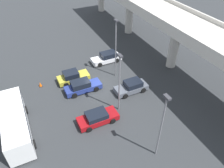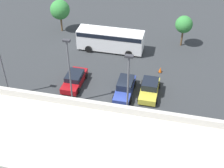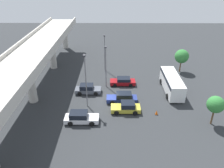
% 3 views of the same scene
% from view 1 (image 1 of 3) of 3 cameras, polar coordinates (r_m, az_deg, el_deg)
% --- Properties ---
extents(ground_plane, '(115.36, 115.36, 0.00)m').
position_cam_1_polar(ground_plane, '(29.79, -4.00, -0.89)').
color(ground_plane, '#2D3033').
extents(highway_overpass, '(55.24, 6.41, 8.09)m').
position_cam_1_polar(highway_overpass, '(32.24, 16.88, 14.27)').
color(highway_overpass, '#BCB7AD').
rests_on(highway_overpass, ground_plane).
extents(parked_car_0, '(2.05, 4.72, 1.58)m').
position_cam_1_polar(parked_car_0, '(34.68, -1.34, 6.91)').
color(parked_car_0, silver).
rests_on(parked_car_0, ground_plane).
extents(parked_car_1, '(2.12, 4.37, 1.57)m').
position_cam_1_polar(parked_car_1, '(30.94, -10.23, 1.89)').
color(parked_car_1, gold).
rests_on(parked_car_1, ground_plane).
extents(parked_car_2, '(2.00, 4.85, 1.62)m').
position_cam_1_polar(parked_car_2, '(28.95, -7.77, -0.61)').
color(parked_car_2, navy).
rests_on(parked_car_2, ground_plane).
extents(parked_car_3, '(2.08, 4.38, 1.57)m').
position_cam_1_polar(parked_car_3, '(28.78, 5.16, -0.70)').
color(parked_car_3, '#515660').
rests_on(parked_car_3, ground_plane).
extents(parked_car_4, '(2.10, 4.59, 1.39)m').
position_cam_1_polar(parked_car_4, '(24.78, -3.80, -8.74)').
color(parked_car_4, maroon).
rests_on(parked_car_4, ground_plane).
extents(shuttle_bus, '(8.68, 2.71, 2.82)m').
position_cam_1_polar(shuttle_bus, '(25.05, -24.05, -8.98)').
color(shuttle_bus, white).
rests_on(shuttle_bus, ground_plane).
extents(lamp_post_near_aisle, '(0.70, 0.35, 7.57)m').
position_cam_1_polar(lamp_post_near_aisle, '(23.69, 1.95, 1.15)').
color(lamp_post_near_aisle, slate).
rests_on(lamp_post_near_aisle, ground_plane).
extents(lamp_post_mid_lot, '(0.70, 0.35, 7.55)m').
position_cam_1_polar(lamp_post_mid_lot, '(19.57, 12.90, -9.95)').
color(lamp_post_mid_lot, slate).
rests_on(lamp_post_mid_lot, ground_plane).
extents(lamp_post_by_overpass, '(0.70, 0.35, 8.44)m').
position_cam_1_polar(lamp_post_by_overpass, '(29.30, 0.98, 10.05)').
color(lamp_post_by_overpass, slate).
rests_on(lamp_post_by_overpass, ground_plane).
extents(traffic_cone, '(0.44, 0.44, 0.70)m').
position_cam_1_polar(traffic_cone, '(31.27, -18.23, -0.10)').
color(traffic_cone, black).
rests_on(traffic_cone, ground_plane).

